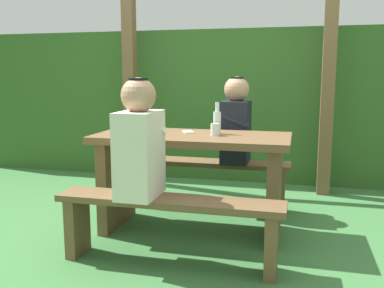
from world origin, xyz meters
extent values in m
plane|color=#3A713A|center=(0.00, 0.00, 0.00)|extent=(12.00, 12.00, 0.00)
cube|color=#315A24|center=(0.00, 1.98, 0.82)|extent=(6.40, 0.81, 1.63)
cube|color=brown|center=(-1.00, 1.29, 1.01)|extent=(0.12, 0.12, 2.02)
cube|color=brown|center=(1.00, 1.29, 1.01)|extent=(0.12, 0.12, 2.02)
cube|color=brown|center=(0.00, 0.00, 0.70)|extent=(1.40, 0.64, 0.05)
cube|color=brown|center=(-0.60, 0.00, 0.34)|extent=(0.08, 0.54, 0.68)
cube|color=brown|center=(0.60, 0.00, 0.34)|extent=(0.08, 0.54, 0.68)
cube|color=brown|center=(0.00, -0.58, 0.40)|extent=(1.40, 0.24, 0.04)
cube|color=brown|center=(-0.62, -0.58, 0.19)|extent=(0.07, 0.22, 0.38)
cube|color=brown|center=(0.62, -0.58, 0.19)|extent=(0.07, 0.22, 0.38)
cube|color=brown|center=(0.00, 0.58, 0.40)|extent=(1.40, 0.24, 0.04)
cube|color=brown|center=(-0.62, 0.58, 0.19)|extent=(0.07, 0.22, 0.38)
cube|color=brown|center=(0.62, 0.58, 0.19)|extent=(0.07, 0.22, 0.38)
cube|color=silver|center=(-0.18, -0.58, 0.68)|extent=(0.22, 0.34, 0.52)
sphere|color=tan|center=(-0.18, -0.58, 1.04)|extent=(0.21, 0.21, 0.21)
cylinder|color=black|center=(-0.18, -0.58, 1.13)|extent=(0.12, 0.12, 0.02)
cylinder|color=silver|center=(-0.18, -0.44, 0.79)|extent=(0.25, 0.07, 0.15)
cube|color=black|center=(0.24, 0.58, 0.68)|extent=(0.22, 0.34, 0.52)
sphere|color=tan|center=(0.24, 0.58, 1.04)|extent=(0.21, 0.21, 0.21)
cylinder|color=black|center=(0.24, 0.58, 1.13)|extent=(0.12, 0.12, 0.02)
cylinder|color=black|center=(0.24, 0.44, 0.79)|extent=(0.25, 0.07, 0.15)
cylinder|color=silver|center=(0.17, -0.01, 0.77)|extent=(0.07, 0.07, 0.09)
cylinder|color=silver|center=(0.17, 0.08, 0.81)|extent=(0.06, 0.06, 0.16)
cylinder|color=silver|center=(0.17, 0.08, 0.93)|extent=(0.03, 0.03, 0.07)
cube|color=silver|center=(-0.05, 0.10, 0.73)|extent=(0.12, 0.16, 0.01)
camera|label=1|loc=(0.74, -2.95, 1.16)|focal=39.77mm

